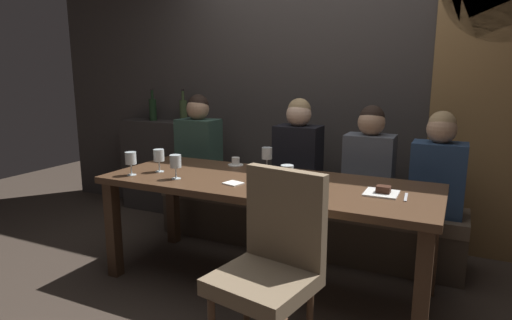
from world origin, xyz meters
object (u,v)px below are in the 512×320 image
object	(u,v)px
espresso_cup	(236,162)
wine_bottle_dark_red	(153,109)
diner_redhead	(199,142)
diner_far_end	(369,159)
wine_glass_center_front	(175,162)
fork_on_table	(406,197)
diner_bearded	(298,150)
wine_glass_near_right	(131,159)
banquette_bench	(300,221)
wine_glass_far_right	(287,173)
dining_table	(266,193)
diner_near_end	(438,167)
wine_glass_far_left	(159,156)
dessert_plate	(382,192)
wine_glass_center_back	(267,154)
wine_bottle_pale_label	(183,110)
chair_near_side	(272,258)

from	to	relation	value
espresso_cup	wine_bottle_dark_red	bearing A→B (deg)	152.28
diner_redhead	diner_far_end	xyz separation A→B (m)	(1.50, 0.02, -0.02)
wine_glass_center_front	fork_on_table	size ratio (longest dim) A/B	0.96
diner_bearded	wine_glass_near_right	bearing A→B (deg)	-131.51
diner_far_end	banquette_bench	bearing A→B (deg)	179.92
wine_glass_far_right	espresso_cup	xyz separation A→B (m)	(-0.63, 0.52, -0.09)
dining_table	diner_bearded	world-z (taller)	diner_bearded
diner_near_end	espresso_cup	bearing A→B (deg)	-165.85
wine_glass_far_left	diner_far_end	bearing A→B (deg)	31.11
wine_glass_near_right	dessert_plate	bearing A→B (deg)	9.22
wine_glass_near_right	wine_glass_center_front	xyz separation A→B (m)	(0.34, 0.05, 0.00)
dessert_plate	wine_glass_far_left	bearing A→B (deg)	-176.24
banquette_bench	diner_far_end	world-z (taller)	diner_far_end
dining_table	espresso_cup	distance (m)	0.53
diner_near_end	espresso_cup	world-z (taller)	diner_near_end
wine_glass_far_left	wine_glass_center_front	xyz separation A→B (m)	(0.23, -0.12, 0.00)
diner_redhead	wine_glass_far_left	world-z (taller)	diner_redhead
wine_glass_center_back	dessert_plate	distance (m)	0.93
diner_near_end	wine_glass_center_front	distance (m)	1.82
wine_glass_far_left	espresso_cup	distance (m)	0.59
diner_far_end	wine_glass_far_left	distance (m)	1.55
diner_redhead	diner_far_end	world-z (taller)	diner_redhead
diner_far_end	wine_bottle_dark_red	distance (m)	2.32
fork_on_table	wine_glass_far_left	bearing A→B (deg)	178.96
diner_near_end	fork_on_table	bearing A→B (deg)	-100.59
diner_redhead	wine_bottle_pale_label	xyz separation A→B (m)	(-0.41, 0.36, 0.24)
chair_near_side	wine_glass_far_left	size ratio (longest dim) A/B	5.98
chair_near_side	diner_near_end	bearing A→B (deg)	64.98
chair_near_side	fork_on_table	xyz separation A→B (m)	(0.52, 0.70, 0.18)
wine_bottle_dark_red	espresso_cup	bearing A→B (deg)	-27.72
fork_on_table	wine_glass_center_front	bearing A→B (deg)	-175.91
wine_glass_center_back	diner_far_end	bearing A→B (deg)	30.91
banquette_bench	wine_glass_far_left	xyz separation A→B (m)	(-0.79, -0.80, 0.63)
wine_glass_center_back	dessert_plate	size ratio (longest dim) A/B	0.86
diner_far_end	dessert_plate	size ratio (longest dim) A/B	3.98
banquette_bench	wine_glass_near_right	distance (m)	1.47
chair_near_side	wine_bottle_dark_red	distance (m)	2.79
diner_bearded	dessert_plate	world-z (taller)	diner_bearded
diner_bearded	wine_bottle_dark_red	world-z (taller)	wine_bottle_dark_red
wine_bottle_dark_red	fork_on_table	xyz separation A→B (m)	(2.63, -1.05, -0.33)
diner_bearded	wine_glass_center_front	xyz separation A→B (m)	(-0.53, -0.93, 0.03)
wine_glass_center_back	wine_glass_far_left	bearing A→B (deg)	-148.69
espresso_cup	banquette_bench	bearing A→B (deg)	43.35
banquette_bench	diner_redhead	size ratio (longest dim) A/B	3.11
diner_redhead	wine_glass_far_right	bearing A→B (deg)	-36.32
wine_glass_far_left	dining_table	bearing A→B (deg)	7.40
diner_far_end	diner_near_end	xyz separation A→B (m)	(0.48, -0.02, -0.01)
chair_near_side	diner_bearded	xyz separation A→B (m)	(-0.40, 1.43, 0.27)
wine_glass_near_right	wine_glass_center_front	bearing A→B (deg)	7.94
dining_table	diner_far_end	bearing A→B (deg)	52.53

